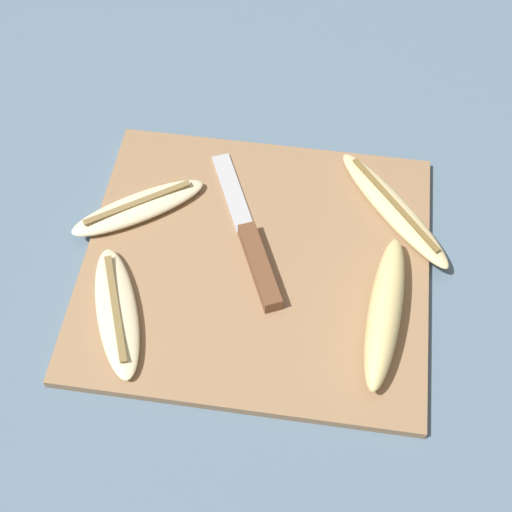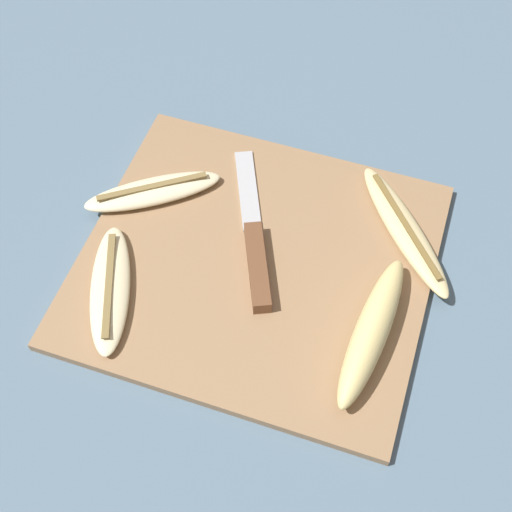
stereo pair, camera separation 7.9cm
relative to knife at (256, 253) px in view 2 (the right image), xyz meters
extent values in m
plane|color=slate|center=(0.00, -0.01, -0.02)|extent=(4.00, 4.00, 0.00)
cube|color=#997551|center=(0.00, -0.01, -0.01)|extent=(0.39, 0.35, 0.01)
cube|color=brown|center=(0.01, -0.02, 0.00)|extent=(0.06, 0.11, 0.02)
cube|color=#B7BABF|center=(-0.04, 0.09, -0.01)|extent=(0.07, 0.12, 0.00)
ellipsoid|color=beige|center=(-0.14, -0.10, 0.00)|extent=(0.10, 0.17, 0.02)
cube|color=olive|center=(-0.14, -0.10, 0.01)|extent=(0.06, 0.12, 0.00)
ellipsoid|color=#EDD689|center=(0.15, -0.06, 0.01)|extent=(0.05, 0.19, 0.04)
ellipsoid|color=beige|center=(-0.14, 0.04, 0.00)|extent=(0.16, 0.13, 0.02)
cube|color=olive|center=(-0.14, 0.04, 0.01)|extent=(0.11, 0.08, 0.00)
ellipsoid|color=beige|center=(0.15, 0.08, 0.00)|extent=(0.15, 0.17, 0.02)
cube|color=olive|center=(0.15, 0.08, 0.01)|extent=(0.11, 0.12, 0.00)
camera|label=1|loc=(0.06, -0.44, 0.67)|focal=50.00mm
camera|label=2|loc=(0.14, -0.42, 0.67)|focal=50.00mm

